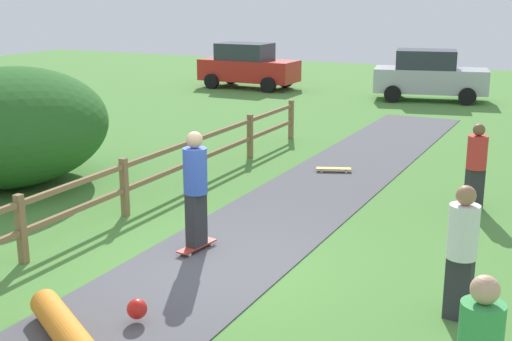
{
  "coord_description": "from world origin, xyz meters",
  "views": [
    {
      "loc": [
        4.98,
        -8.51,
        4.05
      ],
      "look_at": [
        -0.2,
        1.92,
        1.0
      ],
      "focal_mm": 47.99,
      "sensor_mm": 36.0,
      "label": 1
    }
  ],
  "objects_px": {
    "skater_riding": "(195,185)",
    "bystander_white": "(462,247)",
    "parked_car_silver": "(429,75)",
    "parked_car_red": "(248,66)",
    "skater_fallen": "(69,326)",
    "skateboard_loose": "(334,169)",
    "bystander_red": "(476,162)",
    "bush_large": "(11,126)"
  },
  "relations": [
    {
      "from": "skater_riding",
      "to": "bystander_white",
      "type": "height_order",
      "value": "skater_riding"
    },
    {
      "from": "parked_car_silver",
      "to": "parked_car_red",
      "type": "xyz_separation_m",
      "value": [
        -7.79,
        0.01,
        0.0
      ]
    },
    {
      "from": "skater_fallen",
      "to": "parked_car_red",
      "type": "bearing_deg",
      "value": 111.58
    },
    {
      "from": "skateboard_loose",
      "to": "bystander_red",
      "type": "xyz_separation_m",
      "value": [
        3.33,
        -1.28,
        0.81
      ]
    },
    {
      "from": "bystander_white",
      "to": "parked_car_silver",
      "type": "height_order",
      "value": "parked_car_silver"
    },
    {
      "from": "skater_riding",
      "to": "parked_car_red",
      "type": "relative_size",
      "value": 0.46
    },
    {
      "from": "bystander_red",
      "to": "parked_car_red",
      "type": "distance_m",
      "value": 17.58
    },
    {
      "from": "skater_fallen",
      "to": "skateboard_loose",
      "type": "relative_size",
      "value": 1.92
    },
    {
      "from": "parked_car_silver",
      "to": "skater_fallen",
      "type": "bearing_deg",
      "value": -88.84
    },
    {
      "from": "skater_fallen",
      "to": "skateboard_loose",
      "type": "xyz_separation_m",
      "value": [
        0.09,
        8.86,
        -0.11
      ]
    },
    {
      "from": "bush_large",
      "to": "parked_car_silver",
      "type": "height_order",
      "value": "bush_large"
    },
    {
      "from": "bystander_white",
      "to": "parked_car_silver",
      "type": "bearing_deg",
      "value": 103.81
    },
    {
      "from": "bystander_red",
      "to": "parked_car_silver",
      "type": "relative_size",
      "value": 0.37
    },
    {
      "from": "bush_large",
      "to": "skater_fallen",
      "type": "distance_m",
      "value": 7.67
    },
    {
      "from": "skateboard_loose",
      "to": "parked_car_silver",
      "type": "bearing_deg",
      "value": 92.48
    },
    {
      "from": "skater_riding",
      "to": "skateboard_loose",
      "type": "relative_size",
      "value": 2.38
    },
    {
      "from": "parked_car_silver",
      "to": "parked_car_red",
      "type": "bearing_deg",
      "value": 179.92
    },
    {
      "from": "skater_riding",
      "to": "parked_car_silver",
      "type": "xyz_separation_m",
      "value": [
        -0.25,
        17.55,
        -0.16
      ]
    },
    {
      "from": "parked_car_silver",
      "to": "skater_riding",
      "type": "bearing_deg",
      "value": -89.18
    },
    {
      "from": "bush_large",
      "to": "skater_riding",
      "type": "distance_m",
      "value": 5.89
    },
    {
      "from": "skater_riding",
      "to": "skater_fallen",
      "type": "relative_size",
      "value": 1.24
    },
    {
      "from": "skater_riding",
      "to": "parked_car_red",
      "type": "bearing_deg",
      "value": 114.61
    },
    {
      "from": "skater_riding",
      "to": "parked_car_red",
      "type": "distance_m",
      "value": 19.31
    },
    {
      "from": "bush_large",
      "to": "bystander_red",
      "type": "height_order",
      "value": "bush_large"
    },
    {
      "from": "skater_fallen",
      "to": "bystander_white",
      "type": "height_order",
      "value": "bystander_white"
    },
    {
      "from": "skater_fallen",
      "to": "bystander_white",
      "type": "xyz_separation_m",
      "value": [
        4.02,
        2.67,
        0.78
      ]
    },
    {
      "from": "bystander_white",
      "to": "parked_car_red",
      "type": "height_order",
      "value": "parked_car_red"
    },
    {
      "from": "parked_car_red",
      "to": "bystander_white",
      "type": "bearing_deg",
      "value": -55.93
    },
    {
      "from": "skater_riding",
      "to": "bystander_red",
      "type": "height_order",
      "value": "skater_riding"
    },
    {
      "from": "skater_riding",
      "to": "bystander_white",
      "type": "xyz_separation_m",
      "value": [
        4.19,
        -0.53,
        -0.14
      ]
    },
    {
      "from": "skateboard_loose",
      "to": "skater_riding",
      "type": "bearing_deg",
      "value": -92.65
    },
    {
      "from": "skateboard_loose",
      "to": "bystander_white",
      "type": "distance_m",
      "value": 7.38
    },
    {
      "from": "bush_large",
      "to": "skater_riding",
      "type": "height_order",
      "value": "bush_large"
    },
    {
      "from": "bush_large",
      "to": "parked_car_red",
      "type": "height_order",
      "value": "bush_large"
    },
    {
      "from": "skater_riding",
      "to": "skater_fallen",
      "type": "height_order",
      "value": "skater_riding"
    },
    {
      "from": "bystander_red",
      "to": "bystander_white",
      "type": "xyz_separation_m",
      "value": [
        0.6,
        -4.91,
        0.08
      ]
    },
    {
      "from": "skater_fallen",
      "to": "bystander_white",
      "type": "bearing_deg",
      "value": 33.55
    },
    {
      "from": "bystander_white",
      "to": "bush_large",
      "type": "bearing_deg",
      "value": 167.17
    },
    {
      "from": "skater_fallen",
      "to": "skateboard_loose",
      "type": "distance_m",
      "value": 8.86
    },
    {
      "from": "parked_car_silver",
      "to": "parked_car_red",
      "type": "distance_m",
      "value": 7.79
    },
    {
      "from": "skateboard_loose",
      "to": "bystander_white",
      "type": "xyz_separation_m",
      "value": [
        3.93,
        -6.19,
        0.89
      ]
    },
    {
      "from": "bush_large",
      "to": "parked_car_red",
      "type": "bearing_deg",
      "value": 98.65
    }
  ]
}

